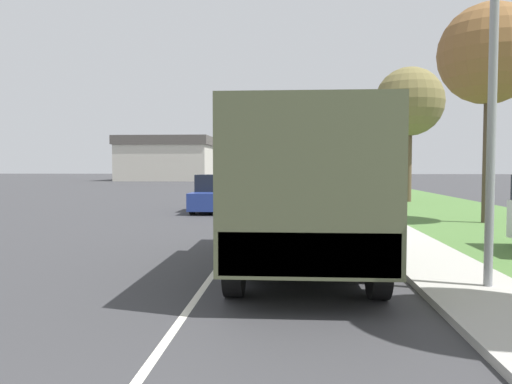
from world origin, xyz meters
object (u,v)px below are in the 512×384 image
object	(u,v)px
military_truck	(303,185)
car_second_ahead	(292,184)
lamp_post	(479,47)
car_third_ahead	(254,181)
car_nearest_ahead	(215,195)

from	to	relation	value
military_truck	car_second_ahead	size ratio (longest dim) A/B	1.48
car_second_ahead	lamp_post	world-z (taller)	lamp_post
car_third_ahead	car_second_ahead	bearing A→B (deg)	-71.01
car_nearest_ahead	lamp_post	world-z (taller)	lamp_post
military_truck	car_third_ahead	size ratio (longest dim) A/B	1.44
military_truck	car_second_ahead	xyz separation A→B (m)	(-0.06, 28.20, -0.97)
car_second_ahead	lamp_post	distance (m)	30.11
car_second_ahead	car_third_ahead	size ratio (longest dim) A/B	0.97
lamp_post	car_second_ahead	bearing A→B (deg)	95.48
car_nearest_ahead	military_truck	bearing A→B (deg)	-73.76
car_nearest_ahead	car_third_ahead	size ratio (longest dim) A/B	0.88
car_nearest_ahead	car_second_ahead	size ratio (longest dim) A/B	0.90
car_nearest_ahead	car_third_ahead	xyz separation A→B (m)	(-0.13, 26.43, -0.10)
lamp_post	car_third_ahead	bearing A→B (deg)	99.24
lamp_post	military_truck	bearing A→B (deg)	150.35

